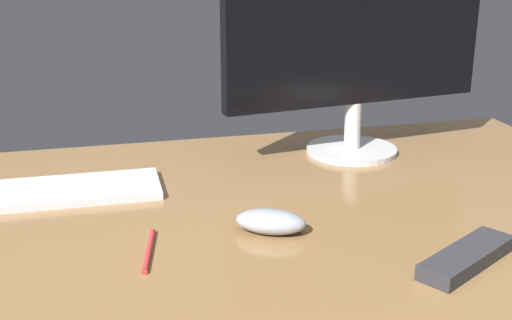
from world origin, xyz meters
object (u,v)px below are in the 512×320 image
object	(u,v)px
keyboard	(32,194)
computer_mouse	(271,222)
monitor	(357,38)
pen	(149,250)
tv_remote	(467,257)

from	to	relation	value
keyboard	computer_mouse	bearing A→B (deg)	-33.21
monitor	computer_mouse	bearing A→B (deg)	-136.03
computer_mouse	monitor	bearing A→B (deg)	78.24
pen	computer_mouse	bearing A→B (deg)	-72.01
computer_mouse	pen	world-z (taller)	computer_mouse
tv_remote	pen	world-z (taller)	tv_remote
keyboard	pen	size ratio (longest dim) A/B	3.36
computer_mouse	pen	size ratio (longest dim) A/B	0.83
keyboard	computer_mouse	distance (cm)	43.53
monitor	tv_remote	size ratio (longest dim) A/B	3.12
monitor	keyboard	distance (cm)	67.94
computer_mouse	pen	xyz separation A→B (cm)	(-18.67, -2.44, -1.40)
computer_mouse	pen	bearing A→B (deg)	-146.29
monitor	tv_remote	world-z (taller)	monitor
monitor	computer_mouse	distance (cm)	48.72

